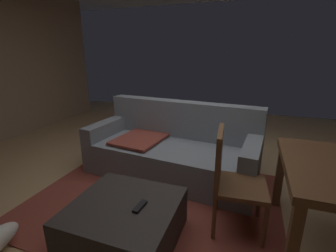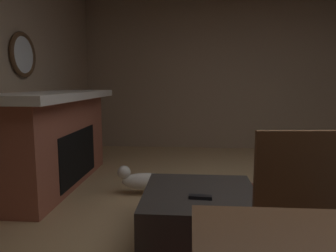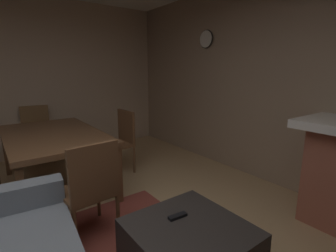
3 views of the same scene
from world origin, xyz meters
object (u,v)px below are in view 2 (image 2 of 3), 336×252
object	(u,v)px
fireplace	(53,139)
small_dog	(143,180)
tv_remote	(200,197)
round_wall_mirror	(23,55)
dining_chair_west	(307,220)
ottoman_coffee_table	(200,215)

from	to	relation	value
fireplace	small_dog	world-z (taller)	fireplace
tv_remote	fireplace	bearing A→B (deg)	-123.14
round_wall_mirror	tv_remote	xyz separation A→B (m)	(1.26, 1.90, -1.08)
fireplace	round_wall_mirror	distance (m)	0.97
dining_chair_west	small_dog	distance (m)	2.00
round_wall_mirror	dining_chair_west	world-z (taller)	round_wall_mirror
round_wall_mirror	small_dog	xyz separation A→B (m)	(0.23, 1.34, -1.31)
ottoman_coffee_table	dining_chair_west	size ratio (longest dim) A/B	0.92
tv_remote	dining_chair_west	xyz separation A→B (m)	(0.65, 0.47, 0.15)
tv_remote	small_dog	bearing A→B (deg)	-146.52
tv_remote	small_dog	world-z (taller)	tv_remote
tv_remote	round_wall_mirror	bearing A→B (deg)	-118.71
fireplace	ottoman_coffee_table	distance (m)	1.99
round_wall_mirror	small_dog	distance (m)	1.89
ottoman_coffee_table	small_dog	size ratio (longest dim) A/B	1.55
fireplace	round_wall_mirror	xyz separation A→B (m)	(0.00, -0.29, 0.92)
round_wall_mirror	tv_remote	distance (m)	2.52
dining_chair_west	small_dog	size ratio (longest dim) A/B	1.69
fireplace	dining_chair_west	distance (m)	2.82
round_wall_mirror	dining_chair_west	xyz separation A→B (m)	(1.90, 2.37, -0.94)
ottoman_coffee_table	small_dog	xyz separation A→B (m)	(-0.88, -0.56, -0.03)
round_wall_mirror	tv_remote	size ratio (longest dim) A/B	3.08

